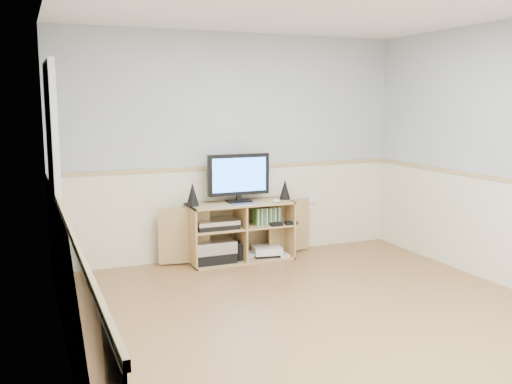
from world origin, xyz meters
The scene contains 11 objects.
room centered at (-0.06, 0.12, 1.22)m, with size 4.04×4.54×2.54m.
media_cabinet centered at (-0.02, 2.06, 0.33)m, with size 1.81×0.43×0.65m.
monitor centered at (-0.02, 2.05, 0.94)m, with size 0.71×0.18×0.53m.
speaker_left centered at (-0.55, 2.02, 0.77)m, with size 0.14×0.14×0.25m, color black.
speaker_right centered at (0.53, 2.02, 0.76)m, with size 0.12×0.12×0.23m, color black.
keyboard centered at (0.00, 1.86, 0.66)m, with size 0.29×0.12×0.01m, color silver.
mouse centered at (0.36, 1.86, 0.67)m, with size 0.10×0.06×0.04m, color white.
av_components centered at (-0.33, 2.00, 0.22)m, with size 0.53×0.34×0.47m.
game_consoles centered at (0.28, 1.99, 0.07)m, with size 0.46×0.31×0.11m.
game_cases centered at (0.29, 1.98, 0.48)m, with size 0.30×0.14×0.19m, color #3F8C3F.
wall_outlet centered at (1.00, 2.23, 0.60)m, with size 0.12×0.03×0.12m, color white.
Camera 1 is at (-2.22, -3.76, 1.75)m, focal length 40.00 mm.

